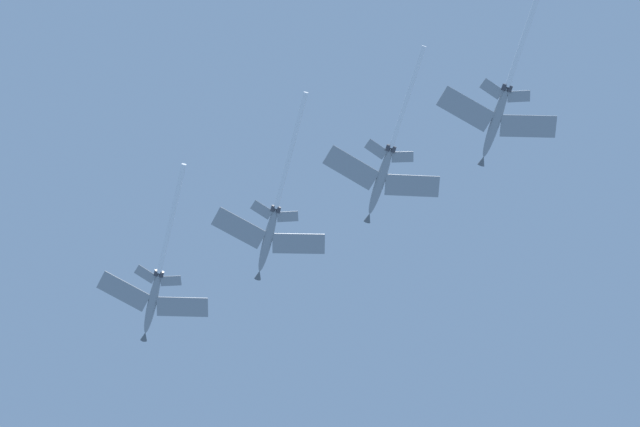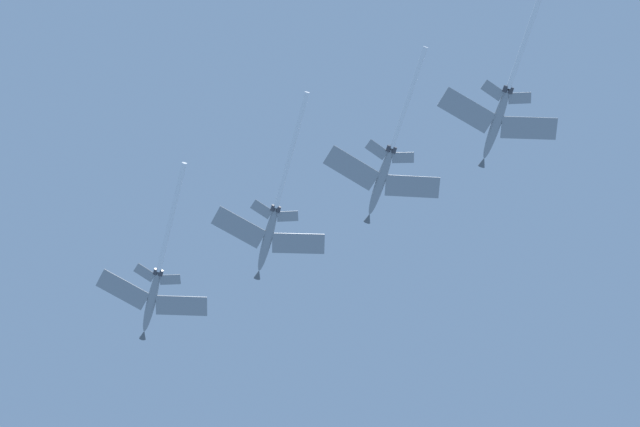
{
  "view_description": "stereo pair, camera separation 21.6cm",
  "coord_description": "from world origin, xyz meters",
  "px_view_note": "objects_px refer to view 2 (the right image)",
  "views": [
    {
      "loc": [
        28.19,
        -23.15,
        1.62
      ],
      "look_at": [
        16.87,
        -1.37,
        151.22
      ],
      "focal_mm": 50.43,
      "sensor_mm": 36.0,
      "label": 1
    },
    {
      "loc": [
        28.0,
        -23.25,
        1.62
      ],
      "look_at": [
        16.87,
        -1.37,
        151.22
      ],
      "focal_mm": 50.43,
      "sensor_mm": 36.0,
      "label": 2
    }
  ],
  "objects_px": {
    "jet_second": "(273,219)",
    "jet_fourth": "(504,100)",
    "jet_lead": "(156,281)",
    "jet_third": "(386,166)"
  },
  "relations": [
    {
      "from": "jet_third",
      "to": "jet_fourth",
      "type": "height_order",
      "value": "jet_third"
    },
    {
      "from": "jet_lead",
      "to": "jet_third",
      "type": "relative_size",
      "value": 1.1
    },
    {
      "from": "jet_lead",
      "to": "jet_third",
      "type": "xyz_separation_m",
      "value": [
        44.48,
        -0.51,
        -4.44
      ]
    },
    {
      "from": "jet_second",
      "to": "jet_fourth",
      "type": "height_order",
      "value": "jet_second"
    },
    {
      "from": "jet_fourth",
      "to": "jet_lead",
      "type": "bearing_deg",
      "value": 178.45
    },
    {
      "from": "jet_third",
      "to": "jet_fourth",
      "type": "xyz_separation_m",
      "value": [
        21.75,
        -1.29,
        -2.49
      ]
    },
    {
      "from": "jet_lead",
      "to": "jet_second",
      "type": "bearing_deg",
      "value": -1.8
    },
    {
      "from": "jet_lead",
      "to": "jet_fourth",
      "type": "height_order",
      "value": "jet_lead"
    },
    {
      "from": "jet_lead",
      "to": "jet_second",
      "type": "relative_size",
      "value": 0.99
    },
    {
      "from": "jet_third",
      "to": "jet_fourth",
      "type": "distance_m",
      "value": 21.93
    }
  ]
}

